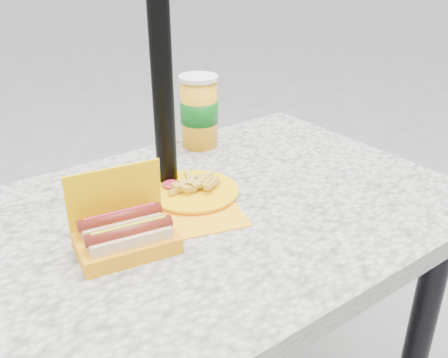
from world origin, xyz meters
TOP-DOWN VIEW (x-y plane):
  - picnic_table at (0.00, 0.00)m, footprint 1.20×0.80m
  - umbrella_pole at (0.00, 0.16)m, footprint 0.05×0.05m
  - hotdog_box at (-0.21, -0.03)m, footprint 0.21×0.16m
  - fries_plate at (0.02, 0.07)m, footprint 0.24×0.30m
  - soda_cup at (0.21, 0.32)m, footprint 0.11×0.11m

SIDE VIEW (x-z plane):
  - picnic_table at x=0.00m, z-range 0.27..1.02m
  - fries_plate at x=0.02m, z-range 0.74..0.78m
  - hotdog_box at x=-0.21m, z-range 0.71..0.86m
  - soda_cup at x=0.21m, z-range 0.75..0.96m
  - umbrella_pole at x=0.00m, z-range 0.00..2.20m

